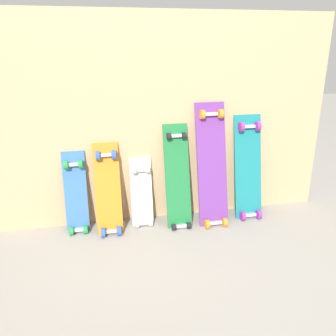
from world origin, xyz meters
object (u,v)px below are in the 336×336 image
Objects in this scene: skateboard_purple at (212,169)px; skateboard_teal at (248,171)px; skateboard_orange at (108,193)px; skateboard_green at (178,181)px; skateboard_white at (142,196)px; skateboard_blue at (76,197)px.

skateboard_teal is (0.31, 0.03, -0.05)m from skateboard_purple.
skateboard_orange is 0.52m from skateboard_green.
skateboard_green is at bearing -178.25° from skateboard_teal.
skateboard_white is 0.60× the size of skateboard_purple.
skateboard_green is 0.86× the size of skateboard_purple.
skateboard_orange is 1.21× the size of skateboard_white.
skateboard_white is (0.25, 0.05, -0.07)m from skateboard_orange.
skateboard_purple is (1.01, -0.06, 0.16)m from skateboard_blue.
skateboard_orange reaches higher than skateboard_blue.
skateboard_orange is 0.26m from skateboard_white.
skateboard_blue is 1.32m from skateboard_teal.
skateboard_white is at bearing 169.42° from skateboard_green.
skateboard_purple reaches higher than skateboard_orange.
skateboard_blue is 0.93× the size of skateboard_orange.
skateboard_orange is 0.73× the size of skateboard_purple.
skateboard_purple is (0.53, -0.06, 0.20)m from skateboard_white.
skateboard_white is 0.68× the size of skateboard_teal.
skateboard_white is (0.48, 0.00, -0.04)m from skateboard_blue.
skateboard_teal is at bearing 1.75° from skateboard_green.
skateboard_purple is at bearing -174.53° from skateboard_teal.
skateboard_teal is at bearing -1.22° from skateboard_blue.
skateboard_orange is at bearing -168.94° from skateboard_white.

